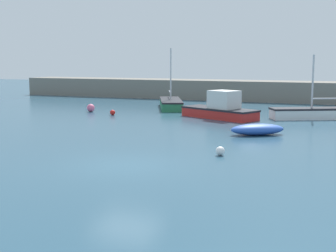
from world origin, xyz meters
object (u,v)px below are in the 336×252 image
object	(u,v)px
sailboat_twin_hulled	(171,104)
mooring_buoy_pink	(91,108)
rowboat_blue_near	(257,129)
mooring_buoy_white	(220,151)
cabin_cruiser_white	(221,109)
mooring_buoy_red	(113,112)
sailboat_short_mast	(311,113)

from	to	relation	value
sailboat_twin_hulled	mooring_buoy_pink	world-z (taller)	sailboat_twin_hulled
rowboat_blue_near	mooring_buoy_white	size ratio (longest dim) A/B	8.14
cabin_cruiser_white	rowboat_blue_near	world-z (taller)	cabin_cruiser_white
sailboat_twin_hulled	mooring_buoy_red	bearing A→B (deg)	-44.22
cabin_cruiser_white	mooring_buoy_pink	distance (m)	10.14
sailboat_short_mast	mooring_buoy_pink	bearing A→B (deg)	-20.51
rowboat_blue_near	mooring_buoy_pink	world-z (taller)	rowboat_blue_near
mooring_buoy_pink	mooring_buoy_red	world-z (taller)	mooring_buoy_pink
cabin_cruiser_white	mooring_buoy_red	xyz separation A→B (m)	(-7.58, -1.13, -0.45)
mooring_buoy_red	sailboat_twin_hulled	bearing A→B (deg)	70.20
sailboat_short_mast	rowboat_blue_near	size ratio (longest dim) A/B	1.79
mooring_buoy_pink	mooring_buoy_red	bearing A→B (deg)	-26.60
rowboat_blue_near	mooring_buoy_red	bearing A→B (deg)	-55.72
mooring_buoy_white	mooring_buoy_red	world-z (taller)	mooring_buoy_white
cabin_cruiser_white	mooring_buoy_white	size ratio (longest dim) A/B	15.19
sailboat_short_mast	sailboat_twin_hulled	bearing A→B (deg)	-41.06
rowboat_blue_near	mooring_buoy_red	xyz separation A→B (m)	(-11.23, 4.92, -0.11)
sailboat_twin_hulled	mooring_buoy_red	distance (m)	6.23
rowboat_blue_near	mooring_buoy_white	world-z (taller)	rowboat_blue_near
sailboat_short_mast	mooring_buoy_white	xyz separation A→B (m)	(-2.38, -13.79, -0.21)
sailboat_short_mast	mooring_buoy_red	xyz separation A→B (m)	(-13.24, -3.04, -0.21)
sailboat_twin_hulled	mooring_buoy_pink	xyz separation A→B (m)	(-4.66, -4.57, -0.09)
mooring_buoy_white	sailboat_short_mast	bearing A→B (deg)	80.22
sailboat_short_mast	mooring_buoy_pink	xyz separation A→B (m)	(-15.80, -1.76, -0.10)
sailboat_short_mast	mooring_buoy_red	world-z (taller)	sailboat_short_mast
rowboat_blue_near	mooring_buoy_pink	xyz separation A→B (m)	(-13.79, 6.20, -0.00)
rowboat_blue_near	mooring_buoy_white	distance (m)	5.85
rowboat_blue_near	cabin_cruiser_white	bearing A→B (deg)	-90.98
cabin_cruiser_white	rowboat_blue_near	xyz separation A→B (m)	(3.65, -6.05, -0.35)
rowboat_blue_near	sailboat_twin_hulled	size ratio (longest dim) A/B	0.50
mooring_buoy_pink	mooring_buoy_red	xyz separation A→B (m)	(2.56, -1.28, -0.11)
rowboat_blue_near	mooring_buoy_red	size ratio (longest dim) A/B	8.19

